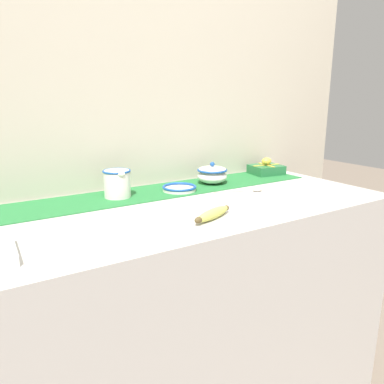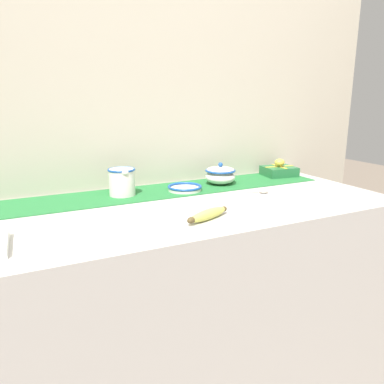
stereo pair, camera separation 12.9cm
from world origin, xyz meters
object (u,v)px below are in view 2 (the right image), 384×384
Objects in this scene: small_dish at (185,188)px; banana at (208,214)px; cream_pitcher at (122,181)px; gift_box at (279,170)px; spoon at (259,192)px; sugar_bowl at (220,175)px.

banana is at bearing -103.92° from small_dish.
cream_pitcher reaches higher than gift_box.
cream_pitcher is 0.70× the size of banana.
cream_pitcher is at bearing -178.37° from spoon.
cream_pitcher is 0.75× the size of gift_box.
sugar_bowl is at bearing 11.25° from small_dish.
banana is at bearing -124.79° from sugar_bowl.
banana is (-0.09, -0.36, 0.00)m from small_dish.
spoon is at bearing -71.86° from sugar_bowl.
cream_pitcher is 0.78m from gift_box.
cream_pitcher is at bearing 171.13° from small_dish.
sugar_bowl is 0.71× the size of spoon.
cream_pitcher reaches higher than small_dish.
sugar_bowl is 0.48m from banana.
gift_box is (0.34, 0.03, -0.01)m from sugar_bowl.
gift_box is (0.77, 0.03, -0.03)m from cream_pitcher.
spoon is (0.50, -0.19, -0.05)m from cream_pitcher.
sugar_bowl reaches higher than spoon.
small_dish is at bearing -172.87° from gift_box.
gift_box is at bearing 7.13° from small_dish.
banana is 0.75m from gift_box.
banana is 1.08× the size of gift_box.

